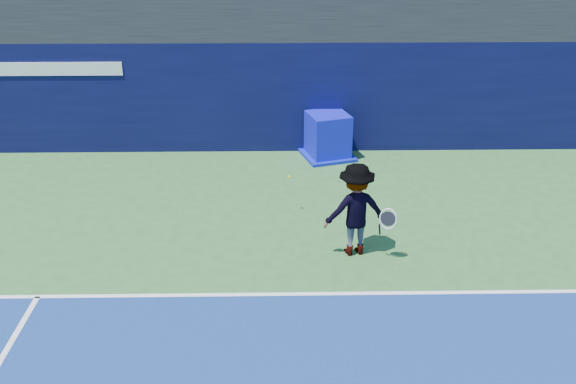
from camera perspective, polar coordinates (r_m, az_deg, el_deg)
name	(u,v)px	position (r m, az deg, el deg)	size (l,w,h in m)	color
baseline	(318,294)	(11.66, 2.66, -9.03)	(24.00, 0.10, 0.01)	white
stadium_band	(302,9)	(18.37, 1.25, 15.92)	(36.00, 3.00, 1.20)	black
back_wall_assembly	(302,94)	(17.86, 1.29, 8.74)	(36.00, 1.03, 3.00)	#090A33
equipment_cart	(328,137)	(17.33, 3.55, 4.87)	(1.58, 1.58, 1.21)	#0D0FBF
tennis_player	(356,210)	(12.52, 6.03, -1.57)	(1.44, 0.93, 1.90)	white
tennis_ball	(289,177)	(14.10, 0.11, 1.35)	(0.06, 0.06, 0.06)	#C5D317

